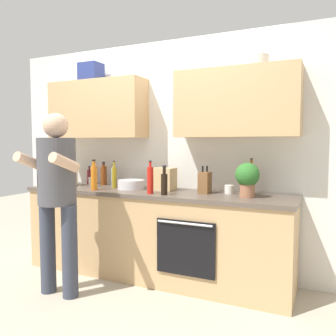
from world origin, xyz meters
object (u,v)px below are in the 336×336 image
object	(u,v)px
person_standing	(57,189)
mixing_bowl	(131,184)
bottle_water	(114,177)
grocery_bag_bread	(164,179)
bottle_oil	(114,177)
cup_stoneware	(92,182)
grocery_bag_rice	(65,176)
potted_herb	(247,177)
knife_block	(205,182)
bottle_wine	(89,177)
bottle_syrup	(251,180)
bottle_hotsauce	(150,180)
bottle_juice	(94,177)
bottle_soy	(164,183)
cup_coffee	(229,189)
bottle_vinegar	(104,175)

from	to	relation	value
person_standing	mixing_bowl	world-z (taller)	person_standing
bottle_water	grocery_bag_bread	bearing A→B (deg)	-8.29
bottle_oil	cup_stoneware	size ratio (longest dim) A/B	2.85
grocery_bag_rice	potted_herb	bearing A→B (deg)	0.72
bottle_oil	grocery_bag_bread	size ratio (longest dim) A/B	1.27
bottle_oil	knife_block	distance (m)	1.04
bottle_wine	knife_block	xyz separation A→B (m)	(1.50, -0.14, 0.02)
person_standing	cup_stoneware	bearing A→B (deg)	104.64
grocery_bag_bread	potted_herb	bearing A→B (deg)	-6.95
bottle_syrup	bottle_hotsauce	bearing A→B (deg)	-157.60
grocery_bag_rice	bottle_wine	bearing A→B (deg)	56.66
bottle_juice	bottle_soy	world-z (taller)	bottle_juice
person_standing	grocery_bag_bread	distance (m)	1.08
bottle_juice	knife_block	distance (m)	1.16
cup_stoneware	grocery_bag_rice	world-z (taller)	grocery_bag_rice
knife_block	mixing_bowl	bearing A→B (deg)	-178.29
bottle_water	cup_coffee	world-z (taller)	bottle_water
bottle_hotsauce	knife_block	size ratio (longest dim) A/B	1.19
potted_herb	grocery_bag_rice	bearing A→B (deg)	-179.28
bottle_vinegar	bottle_hotsauce	size ratio (longest dim) A/B	0.84
bottle_syrup	bottle_soy	bearing A→B (deg)	-152.40
mixing_bowl	bottle_syrup	bearing A→B (deg)	6.85
cup_coffee	mixing_bowl	xyz separation A→B (m)	(-1.05, -0.10, 0.01)
bottle_soy	bottle_water	bearing A→B (deg)	154.85
cup_stoneware	potted_herb	distance (m)	1.76
mixing_bowl	cup_coffee	bearing A→B (deg)	5.28
bottle_syrup	grocery_bag_bread	bearing A→B (deg)	-173.74
bottle_water	potted_herb	world-z (taller)	potted_herb
bottle_wine	bottle_hotsauce	distance (m)	1.10
bottle_syrup	grocery_bag_bread	world-z (taller)	bottle_syrup
bottle_juice	grocery_bag_rice	world-z (taller)	bottle_juice
bottle_vinegar	person_standing	bearing A→B (deg)	-79.81
bottle_wine	grocery_bag_rice	xyz separation A→B (m)	(-0.16, -0.24, 0.03)
bottle_juice	bottle_soy	distance (m)	0.81
bottle_juice	grocery_bag_rice	distance (m)	0.56
bottle_vinegar	bottle_oil	bearing A→B (deg)	-32.68
cup_coffee	cup_stoneware	xyz separation A→B (m)	(-1.55, -0.11, 0.01)
bottle_syrup	cup_stoneware	world-z (taller)	bottle_syrup
bottle_oil	bottle_water	bearing A→B (deg)	125.98
cup_stoneware	cup_coffee	bearing A→B (deg)	4.01
cup_stoneware	potted_herb	world-z (taller)	potted_herb
bottle_hotsauce	mixing_bowl	world-z (taller)	bottle_hotsauce
bottle_juice	mixing_bowl	size ratio (longest dim) A/B	1.11
bottle_juice	cup_stoneware	world-z (taller)	bottle_juice
bottle_syrup	potted_herb	distance (m)	0.21
bottle_water	bottle_juice	size ratio (longest dim) A/B	0.79
bottle_vinegar	bottle_wine	xyz separation A→B (m)	(-0.21, 0.00, -0.03)
bottle_hotsauce	grocery_bag_rice	xyz separation A→B (m)	(-1.19, 0.14, -0.02)
bottle_vinegar	bottle_soy	xyz separation A→B (m)	(0.98, -0.40, -0.00)
bottle_hotsauce	knife_block	world-z (taller)	bottle_hotsauce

